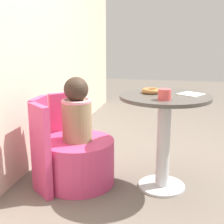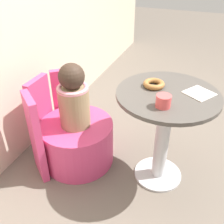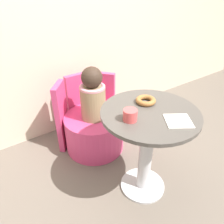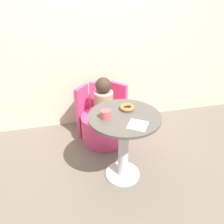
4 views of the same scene
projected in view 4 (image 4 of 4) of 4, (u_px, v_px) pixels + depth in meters
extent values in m
plane|color=#665B51|center=(120.00, 173.00, 2.29)|extent=(12.00, 12.00, 0.00)
cube|color=beige|center=(98.00, 34.00, 2.66)|extent=(6.00, 0.06, 2.40)
cylinder|color=silver|center=(123.00, 174.00, 2.27)|extent=(0.35, 0.35, 0.02)
cylinder|color=silver|center=(123.00, 148.00, 2.10)|extent=(0.10, 0.10, 0.67)
cylinder|color=#4C4742|center=(124.00, 117.00, 1.93)|extent=(0.65, 0.65, 0.02)
cylinder|color=#D13D70|center=(104.00, 128.00, 2.72)|extent=(0.56, 0.56, 0.35)
cube|color=#D13D70|center=(99.00, 105.00, 2.90)|extent=(0.24, 0.05, 0.67)
cube|color=#D13D70|center=(118.00, 107.00, 2.86)|extent=(0.19, 0.21, 0.67)
cube|color=#D13D70|center=(83.00, 111.00, 2.76)|extent=(0.19, 0.21, 0.67)
cylinder|color=#937A56|center=(104.00, 104.00, 2.56)|extent=(0.22, 0.22, 0.31)
torus|color=pink|center=(103.00, 93.00, 2.49)|extent=(0.23, 0.23, 0.04)
sphere|color=#38281E|center=(103.00, 85.00, 2.44)|extent=(0.18, 0.18, 0.18)
torus|color=#9E6633|center=(127.00, 107.00, 2.02)|extent=(0.14, 0.14, 0.04)
cylinder|color=#DB4C4C|center=(106.00, 114.00, 1.87)|extent=(0.09, 0.09, 0.07)
cube|color=silver|center=(138.00, 125.00, 1.78)|extent=(0.21, 0.21, 0.01)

